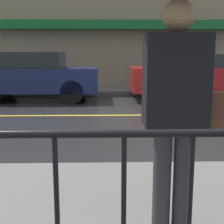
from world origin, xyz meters
name	(u,v)px	position (x,y,z in m)	size (l,w,h in m)	color
ground_plane	(175,115)	(0.00, 0.00, 0.00)	(80.00, 80.00, 0.00)	#262628
sidewalk_far	(148,90)	(0.00, 4.65, 0.07)	(28.00, 1.84, 0.14)	slate
lane_marking	(175,115)	(0.00, 0.00, 0.00)	(25.20, 0.12, 0.01)	gold
building_storefront	(146,13)	(0.00, 5.69, 3.10)	(28.00, 0.85, 6.25)	gray
pedestrian	(179,16)	(-1.22, -5.22, 1.71)	(0.93, 0.93, 2.07)	#333338
car_navy	(35,76)	(-3.92, 2.62, 0.79)	(3.90, 1.84, 1.52)	#19234C
car_red	(194,76)	(1.19, 2.62, 0.77)	(4.16, 1.84, 1.46)	maroon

